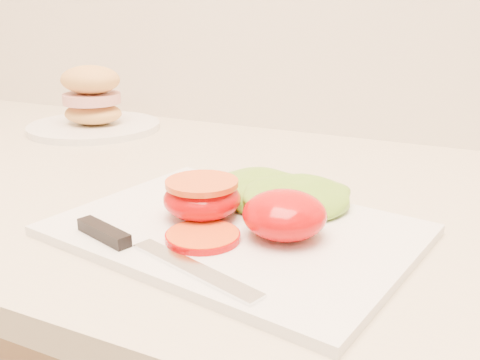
% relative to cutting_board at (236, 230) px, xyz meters
% --- Properties ---
extents(cutting_board, '(0.38, 0.30, 0.01)m').
position_rel_cutting_board_xyz_m(cutting_board, '(0.00, 0.00, 0.00)').
color(cutting_board, white).
rests_on(cutting_board, counter).
extents(tomato_half_dome, '(0.08, 0.08, 0.04)m').
position_rel_cutting_board_xyz_m(tomato_half_dome, '(0.05, -0.00, 0.03)').
color(tomato_half_dome, '#D30504').
rests_on(tomato_half_dome, cutting_board).
extents(tomato_half_cut, '(0.08, 0.08, 0.04)m').
position_rel_cutting_board_xyz_m(tomato_half_cut, '(-0.04, 0.00, 0.03)').
color(tomato_half_cut, '#D30504').
rests_on(tomato_half_cut, cutting_board).
extents(tomato_slice_0, '(0.07, 0.07, 0.01)m').
position_rel_cutting_board_xyz_m(tomato_slice_0, '(-0.01, -0.04, 0.01)').
color(tomato_slice_0, orange).
rests_on(tomato_slice_0, cutting_board).
extents(lettuce_leaf_0, '(0.16, 0.13, 0.03)m').
position_rel_cutting_board_xyz_m(lettuce_leaf_0, '(-0.00, 0.07, 0.02)').
color(lettuce_leaf_0, '#6FA32B').
rests_on(lettuce_leaf_0, cutting_board).
extents(lettuce_leaf_1, '(0.15, 0.15, 0.03)m').
position_rel_cutting_board_xyz_m(lettuce_leaf_1, '(0.04, 0.07, 0.02)').
color(lettuce_leaf_1, '#6FA32B').
rests_on(lettuce_leaf_1, cutting_board).
extents(knife, '(0.22, 0.07, 0.01)m').
position_rel_cutting_board_xyz_m(knife, '(-0.06, -0.09, 0.01)').
color(knife, silver).
rests_on(knife, cutting_board).
extents(sandwich_plate, '(0.24, 0.24, 0.12)m').
position_rel_cutting_board_xyz_m(sandwich_plate, '(-0.44, 0.30, 0.04)').
color(sandwich_plate, white).
rests_on(sandwich_plate, counter).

